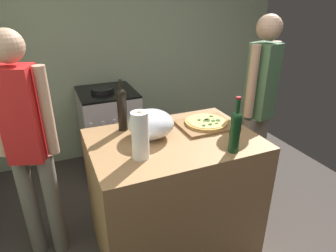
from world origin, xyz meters
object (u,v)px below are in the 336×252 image
pizza (206,122)px  mixing_bowl (151,124)px  paper_towel_roll (140,136)px  person_in_red (259,103)px  stove (110,130)px  person_in_stripes (28,140)px  wine_bottle_green (122,108)px  wine_bottle_dark (235,129)px

pizza → mixing_bowl: size_ratio=0.99×
pizza → paper_towel_roll: size_ratio=1.05×
pizza → person_in_red: 0.64m
stove → pizza: bearing=-68.0°
person_in_stripes → person_in_red: (1.83, -0.04, 0.01)m
paper_towel_roll → mixing_bowl: bearing=57.7°
pizza → wine_bottle_green: (-0.58, 0.18, 0.14)m
paper_towel_roll → wine_bottle_dark: 0.57m
paper_towel_roll → stove: paper_towel_roll is taller
paper_towel_roll → person_in_red: (1.21, 0.42, -0.10)m
paper_towel_roll → wine_bottle_green: size_ratio=0.79×
paper_towel_roll → stove: size_ratio=0.31×
wine_bottle_dark → person_in_red: 0.87m
person_in_red → paper_towel_roll: bearing=-161.0°
wine_bottle_dark → paper_towel_roll: bearing=164.5°
wine_bottle_green → person_in_stripes: (-0.63, 0.02, -0.14)m
pizza → person_in_stripes: bearing=170.5°
wine_bottle_green → wine_bottle_dark: 0.80m
mixing_bowl → paper_towel_roll: (-0.15, -0.24, 0.05)m
wine_bottle_green → mixing_bowl: bearing=-52.0°
stove → mixing_bowl: bearing=-87.6°
mixing_bowl → paper_towel_roll: 0.29m
mixing_bowl → wine_bottle_green: (-0.15, 0.19, 0.07)m
wine_bottle_green → person_in_stripes: person_in_stripes is taller
person_in_stripes → person_in_red: person_in_red is taller
wine_bottle_dark → person_in_stripes: size_ratio=0.22×
person_in_stripes → paper_towel_roll: bearing=-35.8°
paper_towel_roll → wine_bottle_green: bearing=89.2°
person_in_stripes → person_in_red: size_ratio=0.98×
mixing_bowl → person_in_stripes: (-0.78, 0.21, -0.07)m
paper_towel_roll → wine_bottle_green: wine_bottle_green is taller
paper_towel_roll → stove: (0.10, 1.45, -0.61)m
wine_bottle_green → person_in_stripes: bearing=177.8°
wine_bottle_green → person_in_red: person_in_red is taller
stove → person_in_stripes: 1.33m
pizza → wine_bottle_dark: bearing=-95.2°
pizza → wine_bottle_dark: wine_bottle_dark is taller
mixing_bowl → paper_towel_roll: bearing=-122.3°
wine_bottle_dark → person_in_stripes: person_in_stripes is taller
mixing_bowl → wine_bottle_dark: size_ratio=0.88×
person_in_red → person_in_stripes: bearing=178.9°
wine_bottle_green → stove: 1.21m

